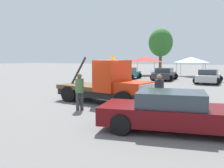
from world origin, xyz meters
The scene contains 12 objects.
ground_plane centered at (0.00, 0.00, 0.00)m, with size 160.00×160.00×0.00m, color slate.
tow_truck centered at (0.34, -0.06, 0.97)m, with size 5.69×2.80×2.52m.
foreground_car centered at (4.64, -3.68, 0.65)m, with size 5.44×2.82×1.34m.
person_near_truck centered at (3.49, -1.66, 1.01)m, with size 0.39×0.39×1.75m.
person_at_hood centered at (-0.11, -2.25, 1.00)m, with size 0.38×0.38×1.73m.
parked_car_teal centered at (-4.34, 14.51, 0.65)m, with size 2.53×4.50×1.34m.
parked_car_charcoal centered at (-0.29, 15.18, 0.65)m, with size 2.52×4.43×1.34m.
parked_car_silver centered at (4.34, 13.68, 0.65)m, with size 2.54×4.74×1.34m.
canopy_tent_red centered at (-4.53, 21.53, 2.25)m, with size 3.66×3.66×2.63m.
canopy_tent_white centered at (1.51, 22.54, 2.18)m, with size 3.36×3.36×2.54m.
tree_center centered at (-5.14, 32.19, 5.10)m, with size 4.26×4.26×7.61m.
traffic_cone centered at (-0.57, 4.39, 0.25)m, with size 0.40×0.40×0.55m.
Camera 1 is at (6.16, -11.97, 2.45)m, focal length 40.00 mm.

